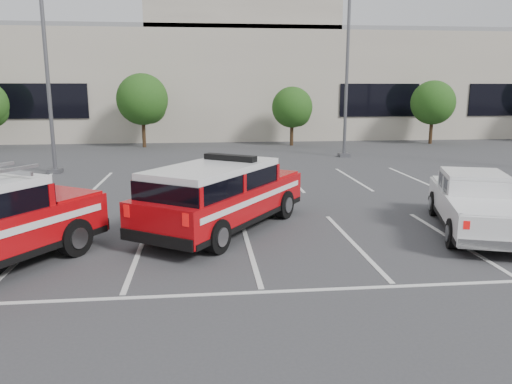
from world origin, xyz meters
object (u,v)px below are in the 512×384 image
tree_mid_left (144,101)px  light_pole_mid (347,64)px  convention_building (217,78)px  light_pole_left (46,59)px  fire_chief_suv (221,201)px  tree_right (434,104)px  tree_mid_right (293,109)px  white_pickup (475,209)px

tree_mid_left → light_pole_mid: size_ratio=0.47×
convention_building → tree_mid_left: convention_building is taller
light_pole_left → fire_chief_suv: bearing=-54.6°
tree_right → fire_chief_suv: 25.84m
convention_building → tree_mid_right: (4.91, -9.82, -2.22)m
convention_building → tree_mid_left: size_ratio=12.38×
light_pole_mid → fire_chief_suv: bearing=-117.9°
convention_building → tree_mid_left: bearing=-117.4°
light_pole_mid → tree_mid_left: bearing=153.1°
convention_building → fire_chief_suv: size_ratio=9.89×
tree_mid_right → tree_right: bearing=0.0°
tree_mid_right → fire_chief_suv: bearing=-105.6°
tree_mid_right → white_pickup: 21.42m
light_pole_left → white_pickup: 18.80m
tree_mid_left → fire_chief_suv: bearing=-78.1°
convention_building → tree_right: size_ratio=13.58×
light_pole_left → tree_mid_left: bearing=72.9°
tree_mid_right → tree_right: size_ratio=0.90×
tree_mid_right → tree_right: (10.00, 0.00, 0.27)m
tree_mid_left → tree_mid_right: 10.01m
tree_right → light_pole_mid: 10.38m
convention_building → light_pole_left: 21.49m
tree_right → light_pole_left: 25.30m
convention_building → fire_chief_suv: convention_building is taller
convention_building → tree_right: convention_building is taller
light_pole_left → fire_chief_suv: light_pole_left is taller
tree_mid_left → white_pickup: bearing=-62.1°
tree_mid_left → convention_building: bearing=62.6°
light_pole_left → light_pole_mid: bearing=14.9°
tree_mid_left → light_pole_mid: light_pole_mid is taller
tree_right → light_pole_left: (-23.09, -10.05, 2.41)m
tree_mid_left → fire_chief_suv: size_ratio=0.80×
white_pickup → tree_right: bearing=85.8°
tree_mid_left → tree_right: tree_mid_left is taller
tree_mid_right → white_pickup: (1.26, -21.30, -1.86)m
convention_building → white_pickup: (6.17, -31.12, -4.08)m
white_pickup → light_pole_mid: bearing=105.7°
light_pole_mid → fire_chief_suv: light_pole_mid is taller
light_pole_mid → fire_chief_suv: size_ratio=1.69×
tree_mid_left → fire_chief_suv: tree_mid_left is taller
tree_right → convention_building: bearing=146.6°
tree_mid_left → tree_mid_right: (10.00, -0.00, -0.54)m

